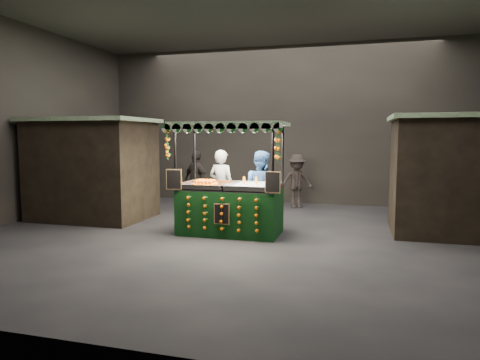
# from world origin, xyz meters

# --- Properties ---
(ground) EXTENTS (12.00, 12.00, 0.00)m
(ground) POSITION_xyz_m (0.00, 0.00, 0.00)
(ground) COLOR black
(ground) RESTS_ON ground
(market_hall) EXTENTS (12.10, 10.10, 5.05)m
(market_hall) POSITION_xyz_m (0.00, 0.00, 3.38)
(market_hall) COLOR black
(market_hall) RESTS_ON ground
(neighbour_stall_left) EXTENTS (3.00, 2.20, 2.60)m
(neighbour_stall_left) POSITION_xyz_m (-4.40, 1.00, 1.31)
(neighbour_stall_left) COLOR black
(neighbour_stall_left) RESTS_ON ground
(neighbour_stall_right) EXTENTS (3.00, 2.20, 2.60)m
(neighbour_stall_right) POSITION_xyz_m (4.40, 1.50, 1.31)
(neighbour_stall_right) COLOR black
(neighbour_stall_right) RESTS_ON ground
(juice_stall) EXTENTS (2.52, 1.48, 2.44)m
(juice_stall) POSITION_xyz_m (-0.43, 0.22, 0.76)
(juice_stall) COLOR black
(juice_stall) RESTS_ON ground
(vendor_grey) EXTENTS (0.73, 0.56, 1.82)m
(vendor_grey) POSITION_xyz_m (-0.97, 1.25, 0.91)
(vendor_grey) COLOR gray
(vendor_grey) RESTS_ON ground
(vendor_blue) EXTENTS (1.07, 0.97, 1.80)m
(vendor_blue) POSITION_xyz_m (0.03, 1.13, 0.90)
(vendor_blue) COLOR navy
(vendor_blue) RESTS_ON ground
(shopper_0) EXTENTS (0.70, 0.65, 1.60)m
(shopper_0) POSITION_xyz_m (-3.74, 2.01, 0.80)
(shopper_0) COLOR black
(shopper_0) RESTS_ON ground
(shopper_1) EXTENTS (0.96, 0.90, 1.58)m
(shopper_1) POSITION_xyz_m (4.06, 2.91, 0.79)
(shopper_1) COLOR #2E2625
(shopper_1) RESTS_ON ground
(shopper_2) EXTENTS (1.09, 0.85, 1.72)m
(shopper_2) POSITION_xyz_m (-2.24, 2.83, 0.86)
(shopper_2) COLOR black
(shopper_2) RESTS_ON ground
(shopper_3) EXTENTS (1.20, 1.03, 1.61)m
(shopper_3) POSITION_xyz_m (0.49, 4.07, 0.80)
(shopper_3) COLOR black
(shopper_3) RESTS_ON ground
(shopper_4) EXTENTS (1.04, 0.93, 1.78)m
(shopper_4) POSITION_xyz_m (-4.50, 3.75, 0.89)
(shopper_4) COLOR #282521
(shopper_4) RESTS_ON ground
(shopper_5) EXTENTS (1.26, 1.69, 1.77)m
(shopper_5) POSITION_xyz_m (4.50, 2.81, 0.89)
(shopper_5) COLOR #292222
(shopper_5) RESTS_ON ground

